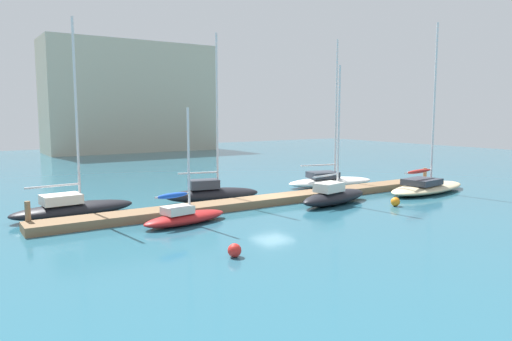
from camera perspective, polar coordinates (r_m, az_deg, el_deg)
ground_plane at (r=31.96m, az=1.97°, el=-3.92°), size 120.00×120.00×0.00m
dock_pier at (r=31.91m, az=1.98°, el=-3.49°), size 30.25×1.83×0.48m
dock_piling_near_end at (r=27.11m, az=-25.50°, el=-4.91°), size 0.28×0.28×1.52m
dock_piling_far_end at (r=41.54m, az=19.44°, el=-0.75°), size 0.28×0.28×1.52m
sailboat_0 at (r=29.66m, az=-20.97°, el=-4.06°), size 7.17×2.67×11.33m
sailboat_1 at (r=26.19m, az=-8.52°, el=-5.33°), size 5.27×2.41×6.27m
sailboat_2 at (r=32.54m, az=-5.24°, el=-2.58°), size 6.66×3.01×11.17m
sailboat_3 at (r=31.91m, az=9.26°, el=-2.92°), size 6.46×3.02×9.03m
sailboat_4 at (r=39.47m, az=8.78°, el=-1.14°), size 7.85×3.96×11.75m
sailboat_5 at (r=38.39m, az=19.67°, el=-1.72°), size 8.95×4.04×12.57m
mooring_buoy_orange at (r=32.15m, az=16.25°, el=-3.59°), size 0.59×0.59×0.59m
mooring_buoy_red at (r=20.20m, az=-2.57°, el=-9.47°), size 0.58×0.58×0.58m
harbor_building_distant at (r=78.17m, az=-14.65°, el=8.37°), size 25.71×8.83×16.72m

